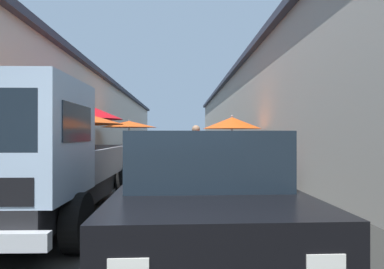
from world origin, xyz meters
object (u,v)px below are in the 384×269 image
hatchback_car (201,192)px  delivery_truck (30,162)px  vendor_by_crates (196,150)px  plastic_stool (144,165)px  fruit_stall_near_left (129,129)px  fruit_stall_mid_lane (233,133)px  parked_scooter (272,170)px  fruit_stall_far_right (64,126)px  fruit_stall_far_left (88,122)px

hatchback_car → delivery_truck: size_ratio=0.80×
hatchback_car → vendor_by_crates: vendor_by_crates is taller
plastic_stool → fruit_stall_near_left: bearing=15.2°
fruit_stall_near_left → plastic_stool: (-4.69, -1.27, -1.37)m
delivery_truck → vendor_by_crates: delivery_truck is taller
hatchback_car → vendor_by_crates: 5.45m
hatchback_car → plastic_stool: bearing=10.6°
fruit_stall_mid_lane → parked_scooter: fruit_stall_mid_lane is taller
hatchback_car → fruit_stall_near_left: bearing=12.3°
fruit_stall_far_right → plastic_stool: fruit_stall_far_right is taller
fruit_stall_far_left → parked_scooter: fruit_stall_far_left is taller
fruit_stall_near_left → fruit_stall_far_left: size_ratio=1.13×
vendor_by_crates → parked_scooter: size_ratio=1.00×
fruit_stall_mid_lane → plastic_stool: bearing=86.1°
fruit_stall_far_right → hatchback_car: fruit_stall_far_right is taller
hatchback_car → delivery_truck: 2.49m
fruit_stall_near_left → vendor_by_crates: (-7.62, -3.03, -0.72)m
hatchback_car → plastic_stool: hatchback_car is taller
fruit_stall_near_left → fruit_stall_mid_lane: bearing=-137.6°
fruit_stall_mid_lane → fruit_stall_far_left: fruit_stall_far_left is taller
fruit_stall_near_left → fruit_stall_far_left: bearing=175.9°
plastic_stool → fruit_stall_far_left: bearing=127.8°
fruit_stall_mid_lane → vendor_by_crates: fruit_stall_mid_lane is taller
fruit_stall_far_left → fruit_stall_near_left: bearing=-4.1°
fruit_stall_far_left → parked_scooter: (-1.85, -5.54, -1.40)m
fruit_stall_far_left → vendor_by_crates: 3.91m
fruit_stall_near_left → fruit_stall_far_left: 6.02m
fruit_stall_near_left → plastic_stool: size_ratio=6.41×
fruit_stall_far_right → delivery_truck: (-3.19, -0.63, -0.58)m
parked_scooter → fruit_stall_far_left: bearing=71.5°
fruit_stall_far_right → hatchback_car: (-3.99, -2.97, -0.88)m
fruit_stall_mid_lane → hatchback_car: 8.35m
plastic_stool → hatchback_car: bearing=-169.4°
fruit_stall_far_left → fruit_stall_mid_lane: bearing=-77.4°
parked_scooter → hatchback_car: bearing=156.4°
parked_scooter → plastic_stool: 4.98m
fruit_stall_far_left → parked_scooter: size_ratio=1.45×
vendor_by_crates → fruit_stall_far_right: bearing=114.6°
fruit_stall_mid_lane → fruit_stall_far_right: bearing=132.0°
parked_scooter → plastic_stool: size_ratio=3.89×
hatchback_car → parked_scooter: (5.20, -2.27, -0.29)m
fruit_stall_near_left → fruit_stall_far_left: (-6.01, 0.43, 0.14)m
fruit_stall_far_left → vendor_by_crates: bearing=-115.0°
plastic_stool → fruit_stall_mid_lane: bearing=-93.9°
fruit_stall_far_right → fruit_stall_far_left: bearing=5.5°
fruit_stall_far_left → fruit_stall_far_right: (-3.05, -0.29, -0.22)m
fruit_stall_near_left → parked_scooter: fruit_stall_near_left is taller
fruit_stall_mid_lane → hatchback_car: (-8.15, 1.64, -0.76)m
fruit_stall_far_left → delivery_truck: size_ratio=0.50×
fruit_stall_far_left → plastic_stool: size_ratio=5.65×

